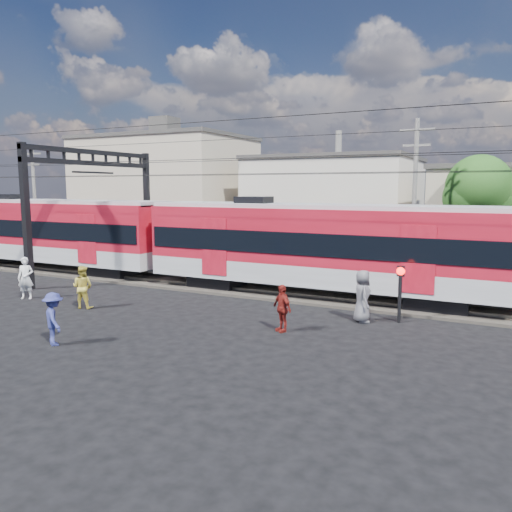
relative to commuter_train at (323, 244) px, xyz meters
The scene contains 17 objects.
ground 8.98m from the commuter_train, 112.38° to the right, with size 120.00×120.00×0.00m, color black.
track_bed 4.04m from the commuter_train, behind, with size 70.00×3.40×0.12m, color #2D2823.
rail_near 4.04m from the commuter_train, 167.18° to the right, with size 70.00×0.12×0.12m, color #59544C.
rail_far 4.04m from the commuter_train, 167.18° to the left, with size 70.00×0.12×0.12m, color #59544C.
commuter_train is the anchor object (origin of this frame).
catenary 12.25m from the commuter_train, behind, with size 70.00×9.30×7.52m.
building_west 25.94m from the commuter_train, 141.75° to the left, with size 14.28×10.20×9.30m.
building_midwest 19.76m from the commuter_train, 105.57° to the left, with size 12.24×12.24×7.30m.
utility_pole_mid 7.80m from the commuter_train, 68.87° to the left, with size 1.80×0.24×8.50m.
utility_pole_west 26.06m from the commuter_train, 166.66° to the left, with size 1.80×0.24×8.00m.
tree_near 11.90m from the commuter_train, 59.73° to the left, with size 3.82×3.64×6.72m.
pedestrian_a 13.22m from the commuter_train, 152.71° to the right, with size 0.68×0.45×1.86m, color silver.
pedestrian_b 10.32m from the commuter_train, 142.74° to the right, with size 0.85×0.66×1.76m, color gold.
pedestrian_c 11.55m from the commuter_train, 117.64° to the right, with size 1.08×0.62×1.68m, color navy.
pedestrian_d 5.84m from the commuter_train, 85.04° to the right, with size 0.96×0.40×1.64m, color maroon.
pedestrian_e 4.37m from the commuter_train, 50.44° to the right, with size 0.94×0.61×1.93m, color #55545A.
crossing_signal 4.79m from the commuter_train, 34.50° to the right, with size 0.31×0.31×2.10m.
Camera 1 is at (10.40, -12.87, 4.93)m, focal length 35.00 mm.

